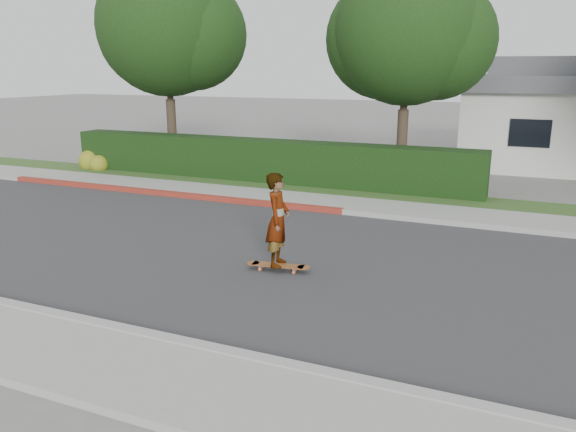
% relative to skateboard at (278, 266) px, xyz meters
% --- Properties ---
extents(ground, '(120.00, 120.00, 0.00)m').
position_rel_skateboard_xyz_m(ground, '(-1.18, 0.66, -0.11)').
color(ground, slate).
rests_on(ground, ground).
extents(road, '(60.00, 8.00, 0.01)m').
position_rel_skateboard_xyz_m(road, '(-1.18, 0.66, -0.11)').
color(road, '#2D2D30').
rests_on(road, ground).
extents(curb_near, '(60.00, 0.20, 0.15)m').
position_rel_skateboard_xyz_m(curb_near, '(-1.18, -3.44, -0.04)').
color(curb_near, '#9E9E99').
rests_on(curb_near, ground).
extents(sidewalk_near, '(60.00, 1.60, 0.12)m').
position_rel_skateboard_xyz_m(sidewalk_near, '(-1.18, -4.34, -0.05)').
color(sidewalk_near, gray).
rests_on(sidewalk_near, ground).
extents(curb_far, '(60.00, 0.20, 0.15)m').
position_rel_skateboard_xyz_m(curb_far, '(-1.18, 4.76, -0.04)').
color(curb_far, '#9E9E99').
rests_on(curb_far, ground).
extents(curb_red_section, '(12.00, 0.21, 0.15)m').
position_rel_skateboard_xyz_m(curb_red_section, '(-6.18, 4.76, -0.03)').
color(curb_red_section, maroon).
rests_on(curb_red_section, ground).
extents(sidewalk_far, '(60.00, 1.60, 0.12)m').
position_rel_skateboard_xyz_m(sidewalk_far, '(-1.18, 5.66, -0.05)').
color(sidewalk_far, gray).
rests_on(sidewalk_far, ground).
extents(planting_strip, '(60.00, 1.60, 0.10)m').
position_rel_skateboard_xyz_m(planting_strip, '(-1.18, 7.26, -0.06)').
color(planting_strip, '#2D4C1E').
rests_on(planting_strip, ground).
extents(hedge, '(15.00, 1.00, 1.50)m').
position_rel_skateboard_xyz_m(hedge, '(-4.18, 7.86, 0.64)').
color(hedge, black).
rests_on(hedge, ground).
extents(flowering_shrub, '(1.40, 1.00, 0.90)m').
position_rel_skateboard_xyz_m(flowering_shrub, '(-11.19, 7.40, 0.22)').
color(flowering_shrub, '#2D4C19').
rests_on(flowering_shrub, ground).
extents(tree_left, '(5.99, 5.21, 8.00)m').
position_rel_skateboard_xyz_m(tree_left, '(-8.70, 9.35, 5.15)').
color(tree_left, '#33261C').
rests_on(tree_left, ground).
extents(tree_center, '(5.66, 4.84, 7.44)m').
position_rel_skateboard_xyz_m(tree_center, '(0.30, 9.85, 4.79)').
color(tree_center, '#33261C').
rests_on(tree_center, ground).
extents(skateboard, '(1.30, 0.45, 0.12)m').
position_rel_skateboard_xyz_m(skateboard, '(0.00, 0.00, 0.00)').
color(skateboard, '#D26339').
rests_on(skateboard, ground).
extents(skateboarder, '(0.54, 0.73, 1.83)m').
position_rel_skateboard_xyz_m(skateboarder, '(0.00, -0.00, 0.93)').
color(skateboarder, white).
rests_on(skateboarder, skateboard).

